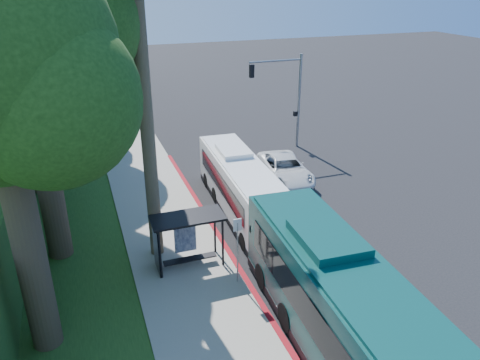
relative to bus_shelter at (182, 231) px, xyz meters
name	(u,v)px	position (x,y,z in m)	size (l,w,h in m)	color
ground	(299,213)	(7.26, 2.86, -1.81)	(140.00, 140.00, 0.00)	black
sidewalk	(170,234)	(-0.04, 2.86, -1.75)	(4.50, 70.00, 0.12)	gray
red_curb	(238,268)	(2.26, -1.14, -1.74)	(0.25, 30.00, 0.13)	maroon
grass_verge	(51,210)	(-5.74, 7.86, -1.78)	(8.00, 70.00, 0.06)	#234719
bus_shelter	(182,231)	(0.00, 0.00, 0.00)	(3.20, 1.51, 2.55)	black
stop_sign_pole	(237,242)	(1.86, -2.14, 0.28)	(0.35, 0.06, 3.17)	gray
traffic_signal_pole	(287,90)	(11.04, 12.86, 2.62)	(4.10, 0.30, 7.00)	gray
tree_0	(19,3)	(-5.14, 2.84, 9.40)	(8.40, 8.00, 15.70)	#382B1E
tree_2	(45,2)	(-4.64, 18.84, 8.67)	(8.82, 8.40, 15.12)	#382B1E
tree_4	(55,1)	(-4.14, 34.84, 7.92)	(8.40, 8.00, 14.14)	#382B1E
tree_5	(65,5)	(-3.16, 42.84, 7.16)	(7.35, 7.00, 12.86)	#382B1E
white_bus	(243,188)	(4.28, 3.85, -0.22)	(2.82, 10.99, 3.25)	white
teal_bus	(353,320)	(3.82, -7.76, 0.16)	(3.56, 13.62, 4.02)	#0B3C3A
pickup	(285,169)	(8.42, 7.22, -1.03)	(2.59, 5.62, 1.56)	silver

